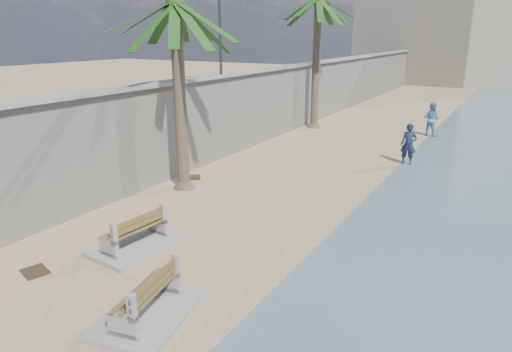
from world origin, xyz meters
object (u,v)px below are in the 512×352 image
at_px(bench_near, 147,299).
at_px(palm_mid, 175,6).
at_px(bench_far, 135,234).
at_px(palm_back, 319,1).
at_px(person_a, 409,141).
at_px(person_b, 431,117).

relative_size(bench_near, palm_mid, 0.35).
distance_m(bench_far, palm_mid, 7.45).
relative_size(palm_back, person_a, 4.00).
distance_m(bench_near, bench_far, 3.12).
bearing_deg(person_a, bench_near, -100.14).
height_order(bench_near, bench_far, bench_far).
relative_size(bench_far, person_b, 1.16).
bearing_deg(palm_mid, person_a, 48.96).
relative_size(bench_far, palm_back, 0.29).
bearing_deg(bench_far, person_b, 77.51).
bearing_deg(person_b, bench_near, 100.33).
xyz_separation_m(bench_far, person_a, (4.20, 11.48, 0.59)).
bearing_deg(person_a, palm_mid, -133.30).
bearing_deg(person_b, person_a, 107.16).
bearing_deg(palm_back, bench_near, -76.22).
bearing_deg(palm_mid, person_b, 66.29).
bearing_deg(bench_far, palm_mid, 114.04).
distance_m(bench_near, person_b, 20.05).
height_order(bench_near, person_b, person_b).
relative_size(palm_mid, person_b, 3.55).
xyz_separation_m(person_a, person_b, (-0.24, 6.41, 0.00)).
bearing_deg(palm_back, palm_mid, -88.40).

